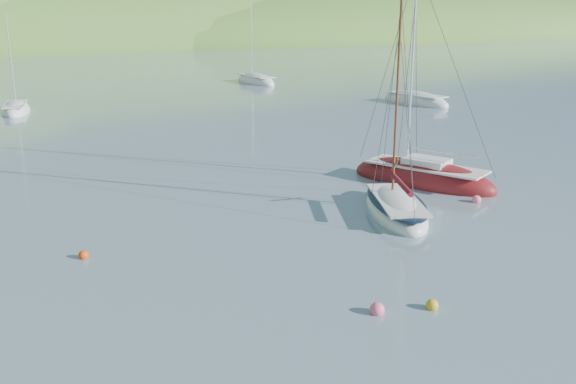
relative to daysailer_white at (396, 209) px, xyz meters
name	(u,v)px	position (x,y,z in m)	size (l,w,h in m)	color
ground	(425,311)	(-5.20, -8.49, -0.23)	(700.00, 700.00, 0.00)	slate
daysailer_white	(396,209)	(0.00, 0.00, 0.00)	(4.88, 7.10, 10.27)	white
sloop_red	(423,179)	(4.47, 3.55, 0.00)	(6.05, 8.70, 12.24)	maroon
distant_sloop_a	(16,110)	(-12.67, 39.33, -0.06)	(3.49, 6.87, 9.36)	white
distant_sloop_b	(256,81)	(15.81, 49.49, -0.04)	(3.22, 8.06, 11.30)	white
distant_sloop_d	(415,102)	(22.45, 26.79, -0.04)	(4.04, 8.24, 11.27)	white
mooring_buoys	(406,237)	(-1.71, -3.00, -0.11)	(20.46, 9.94, 0.48)	gold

